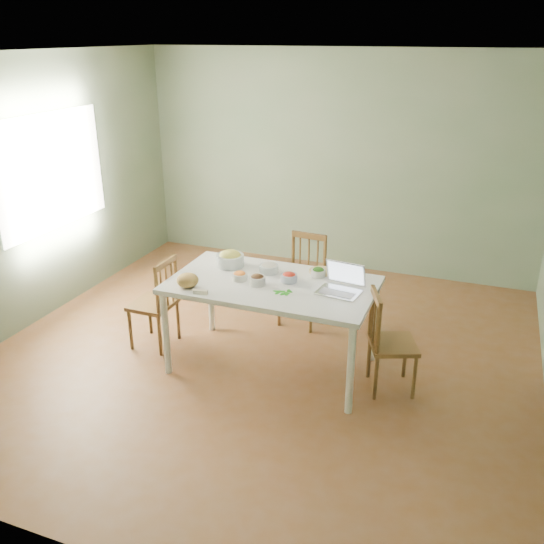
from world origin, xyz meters
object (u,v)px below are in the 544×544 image
at_px(chair_right, 393,342).
at_px(laptop, 339,280).
at_px(chair_left, 153,302).
at_px(bowl_squash, 230,258).
at_px(bread_boule, 188,280).
at_px(chair_far, 302,281).
at_px(dining_table, 272,325).

xyz_separation_m(chair_right, laptop, (-0.48, -0.04, 0.51)).
relative_size(chair_left, bowl_squash, 3.53).
distance_m(chair_left, chair_right, 2.30).
xyz_separation_m(chair_left, laptop, (1.82, 0.02, 0.50)).
height_order(chair_right, laptop, laptop).
bearing_deg(bread_boule, laptop, 15.10).
height_order(chair_left, bowl_squash, bowl_squash).
xyz_separation_m(bread_boule, bowl_squash, (0.14, 0.57, 0.01)).
bearing_deg(bowl_squash, chair_far, 56.02).
height_order(chair_left, chair_right, chair_left).
distance_m(chair_far, laptop, 1.23).
xyz_separation_m(bowl_squash, laptop, (1.10, -0.23, 0.04)).
distance_m(dining_table, chair_right, 1.08).
bearing_deg(dining_table, chair_left, -178.73).
relative_size(dining_table, chair_right, 1.99).
bearing_deg(bowl_squash, dining_table, -24.14).
xyz_separation_m(dining_table, bowl_squash, (-0.50, 0.23, 0.49)).
xyz_separation_m(dining_table, bread_boule, (-0.64, -0.34, 0.48)).
bearing_deg(chair_far, bread_boule, -110.87).
bearing_deg(chair_right, dining_table, 69.82).
xyz_separation_m(chair_far, laptop, (0.63, -0.94, 0.48)).
distance_m(chair_right, bread_boule, 1.81).
distance_m(dining_table, bread_boule, 0.87).
bearing_deg(bread_boule, chair_left, 151.48).
height_order(dining_table, bread_boule, bread_boule).
height_order(bread_boule, bowl_squash, bowl_squash).
relative_size(chair_far, bread_boule, 5.00).
bearing_deg(dining_table, bread_boule, -151.90).
distance_m(chair_right, bowl_squash, 1.66).
bearing_deg(laptop, chair_left, -172.61).
distance_m(dining_table, bowl_squash, 0.74).
height_order(chair_right, bowl_squash, bowl_squash).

